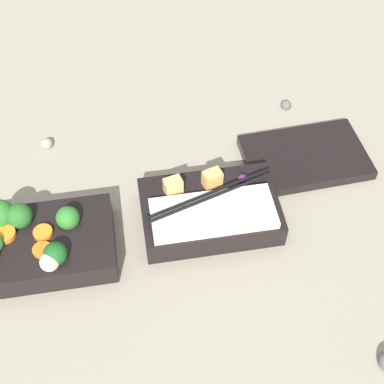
{
  "coord_description": "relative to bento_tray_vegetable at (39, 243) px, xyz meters",
  "views": [
    {
      "loc": [
        0.02,
        -0.48,
        0.69
      ],
      "look_at": [
        0.11,
        0.03,
        0.04
      ],
      "focal_mm": 50.0,
      "sensor_mm": 36.0,
      "label": 1
    }
  ],
  "objects": [
    {
      "name": "bento_tray_rice",
      "position": [
        0.26,
        0.02,
        -0.0
      ],
      "size": [
        0.21,
        0.13,
        0.07
      ],
      "color": "black",
      "rests_on": "ground_plane"
    },
    {
      "name": "pebble_1",
      "position": [
        0.01,
        0.23,
        -0.02
      ],
      "size": [
        0.02,
        0.02,
        0.02
      ],
      "primitive_type": "sphere",
      "color": "gray",
      "rests_on": "ground_plane"
    },
    {
      "name": "pebble_2",
      "position": [
        0.45,
        0.25,
        -0.02
      ],
      "size": [
        0.02,
        0.02,
        0.02
      ],
      "primitive_type": "sphere",
      "color": "#595651",
      "rests_on": "ground_plane"
    },
    {
      "name": "bento_lid",
      "position": [
        0.45,
        0.12,
        -0.02
      ],
      "size": [
        0.21,
        0.14,
        0.02
      ],
      "primitive_type": "cube",
      "rotation": [
        0.0,
        0.0,
        0.05
      ],
      "color": "black",
      "rests_on": "ground_plane"
    },
    {
      "name": "ground_plane",
      "position": [
        0.13,
        0.02,
        -0.03
      ],
      "size": [
        3.0,
        3.0,
        0.0
      ],
      "primitive_type": "plane",
      "color": "gray"
    },
    {
      "name": "bento_tray_vegetable",
      "position": [
        0.0,
        0.0,
        0.0
      ],
      "size": [
        0.21,
        0.13,
        0.08
      ],
      "color": "black",
      "rests_on": "ground_plane"
    }
  ]
}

